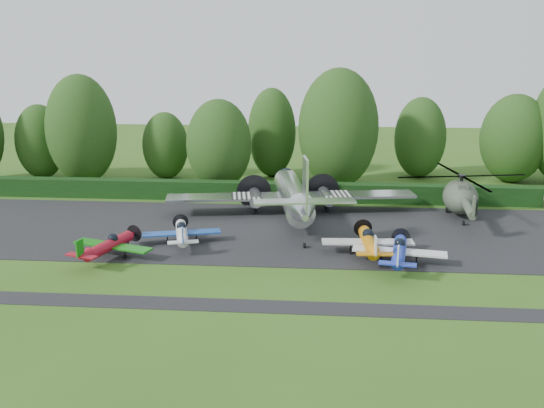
# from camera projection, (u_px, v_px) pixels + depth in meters

# --- Properties ---
(ground) EXTENTS (160.00, 160.00, 0.00)m
(ground) POSITION_uv_depth(u_px,v_px,m) (275.00, 273.00, 45.01)
(ground) COLOR #315818
(ground) RESTS_ON ground
(apron) EXTENTS (70.00, 18.00, 0.01)m
(apron) POSITION_uv_depth(u_px,v_px,m) (283.00, 232.00, 54.63)
(apron) COLOR black
(apron) RESTS_ON ground
(taxiway_verge) EXTENTS (70.00, 2.00, 0.00)m
(taxiway_verge) POSITION_uv_depth(u_px,v_px,m) (268.00, 307.00, 39.24)
(taxiway_verge) COLOR black
(taxiway_verge) RESTS_ON ground
(hedgerow) EXTENTS (90.00, 1.60, 2.00)m
(hedgerow) POSITION_uv_depth(u_px,v_px,m) (290.00, 201.00, 65.22)
(hedgerow) COLOR black
(hedgerow) RESTS_ON ground
(transport_plane) EXTENTS (24.62, 18.88, 7.89)m
(transport_plane) POSITION_uv_depth(u_px,v_px,m) (292.00, 196.00, 58.44)
(transport_plane) COLOR silver
(transport_plane) RESTS_ON ground
(light_plane_red) EXTENTS (6.79, 7.14, 2.61)m
(light_plane_red) POSITION_uv_depth(u_px,v_px,m) (109.00, 245.00, 47.71)
(light_plane_red) COLOR maroon
(light_plane_red) RESTS_ON ground
(light_plane_white) EXTENTS (6.58, 6.92, 2.53)m
(light_plane_white) POSITION_uv_depth(u_px,v_px,m) (182.00, 233.00, 50.96)
(light_plane_white) COLOR silver
(light_plane_white) RESTS_ON ground
(light_plane_orange) EXTENTS (7.36, 7.74, 2.83)m
(light_plane_orange) POSITION_uv_depth(u_px,v_px,m) (369.00, 242.00, 48.28)
(light_plane_orange) COLOR orange
(light_plane_orange) RESTS_ON ground
(light_plane_blue) EXTENTS (7.15, 7.52, 2.75)m
(light_plane_blue) POSITION_uv_depth(u_px,v_px,m) (399.00, 251.00, 46.19)
(light_plane_blue) COLOR #1C33AB
(light_plane_blue) RESTS_ON ground
(helicopter) EXTENTS (12.74, 14.92, 4.10)m
(helicopter) POSITION_uv_depth(u_px,v_px,m) (461.00, 194.00, 59.02)
(helicopter) COLOR #374233
(helicopter) RESTS_ON ground
(tree_0) EXTENTS (9.21, 9.21, 13.81)m
(tree_0) POSITION_uv_depth(u_px,v_px,m) (338.00, 129.00, 69.42)
(tree_0) COLOR black
(tree_0) RESTS_ON ground
(tree_1) EXTENTS (5.60, 5.60, 8.29)m
(tree_1) POSITION_uv_depth(u_px,v_px,m) (165.00, 146.00, 74.63)
(tree_1) COLOR black
(tree_1) RESTS_ON ground
(tree_2) EXTENTS (7.92, 7.92, 10.64)m
(tree_2) POSITION_uv_depth(u_px,v_px,m) (514.00, 139.00, 72.62)
(tree_2) COLOR black
(tree_2) RESTS_ON ground
(tree_3) EXTENTS (6.00, 6.00, 11.12)m
(tree_3) POSITION_uv_depth(u_px,v_px,m) (272.00, 133.00, 75.60)
(tree_3) COLOR black
(tree_3) RESTS_ON ground
(tree_4) EXTENTS (8.23, 8.23, 13.00)m
(tree_4) POSITION_uv_depth(u_px,v_px,m) (81.00, 130.00, 71.56)
(tree_4) COLOR black
(tree_4) RESTS_ON ground
(tree_5) EXTENTS (5.95, 5.95, 9.23)m
(tree_5) POSITION_uv_depth(u_px,v_px,m) (40.00, 142.00, 74.68)
(tree_5) COLOR black
(tree_5) RESTS_ON ground
(tree_7) EXTENTS (7.49, 7.49, 10.36)m
(tree_7) POSITION_uv_depth(u_px,v_px,m) (219.00, 144.00, 69.38)
(tree_7) COLOR black
(tree_7) RESTS_ON ground
(tree_10) EXTENTS (6.35, 6.35, 10.03)m
(tree_10) POSITION_uv_depth(u_px,v_px,m) (420.00, 138.00, 75.28)
(tree_10) COLOR black
(tree_10) RESTS_ON ground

